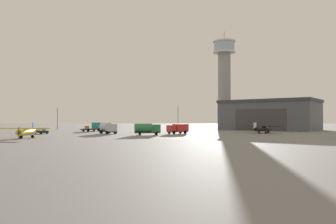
{
  "coord_description": "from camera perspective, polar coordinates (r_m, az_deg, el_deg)",
  "views": [
    {
      "loc": [
        -0.57,
        -69.31,
        4.11
      ],
      "look_at": [
        -2.22,
        21.28,
        5.95
      ],
      "focal_mm": 34.58,
      "sensor_mm": 36.0,
      "label": 1
    }
  ],
  "objects": [
    {
      "name": "ground_plane",
      "position": [
        69.44,
        1.52,
        -4.56
      ],
      "size": [
        400.0,
        400.0,
        0.0
      ],
      "primitive_type": "plane",
      "color": "slate"
    },
    {
      "name": "control_tower",
      "position": [
        132.26,
        9.89,
        6.06
      ],
      "size": [
        8.96,
        8.96,
        39.25
      ],
      "color": "gray",
      "rests_on": "ground_plane"
    },
    {
      "name": "hangar",
      "position": [
        122.64,
        17.49,
        -0.51
      ],
      "size": [
        38.29,
        35.48,
        10.77
      ],
      "rotation": [
        0.0,
        0.0,
        -2.19
      ],
      "color": "#4C5159",
      "rests_on": "ground_plane"
    },
    {
      "name": "airplane_black",
      "position": [
        93.13,
        16.34,
        -2.78
      ],
      "size": [
        7.98,
        8.94,
        3.02
      ],
      "rotation": [
        0.0,
        0.0,
        0.67
      ],
      "color": "black",
      "rests_on": "ground_plane"
    },
    {
      "name": "airplane_yellow",
      "position": [
        73.96,
        -23.64,
        -3.09
      ],
      "size": [
        10.83,
        8.52,
        3.21
      ],
      "rotation": [
        0.0,
        0.0,
        4.73
      ],
      "color": "gold",
      "rests_on": "ground_plane"
    },
    {
      "name": "truck_fuel_tanker_silver",
      "position": [
        88.96,
        -10.56,
        -2.7
      ],
      "size": [
        5.55,
        6.34,
        3.04
      ],
      "rotation": [
        0.0,
        0.0,
        5.34
      ],
      "color": "#38383D",
      "rests_on": "ground_plane"
    },
    {
      "name": "truck_fuel_tanker_green",
      "position": [
        80.21,
        -3.72,
        -2.93
      ],
      "size": [
        6.64,
        3.95,
        2.89
      ],
      "rotation": [
        0.0,
        0.0,
        0.23
      ],
      "color": "#38383D",
      "rests_on": "ground_plane"
    },
    {
      "name": "truck_box_red",
      "position": [
        86.64,
        1.77,
        -2.89
      ],
      "size": [
        6.0,
        5.27,
        2.64
      ],
      "rotation": [
        0.0,
        0.0,
        3.77
      ],
      "color": "#38383D",
      "rests_on": "ground_plane"
    },
    {
      "name": "truck_flatbed_teal",
      "position": [
        107.07,
        -12.97,
        -2.61
      ],
      "size": [
        5.64,
        7.31,
        2.81
      ],
      "rotation": [
        0.0,
        0.0,
        1.03
      ],
      "color": "#38383D",
      "rests_on": "ground_plane"
    },
    {
      "name": "car_black",
      "position": [
        93.23,
        -21.53,
        -3.15
      ],
      "size": [
        4.58,
        3.86,
        1.37
      ],
      "rotation": [
        0.0,
        0.0,
        5.71
      ],
      "color": "black",
      "rests_on": "ground_plane"
    },
    {
      "name": "light_post_west",
      "position": [
        122.87,
        1.77,
        -0.56
      ],
      "size": [
        0.44,
        0.44,
        9.12
      ],
      "color": "#38383D",
      "rests_on": "ground_plane"
    },
    {
      "name": "light_post_east",
      "position": [
        124.68,
        -18.92,
        -0.71
      ],
      "size": [
        0.44,
        0.44,
        8.27
      ],
      "color": "#38383D",
      "rests_on": "ground_plane"
    }
  ]
}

